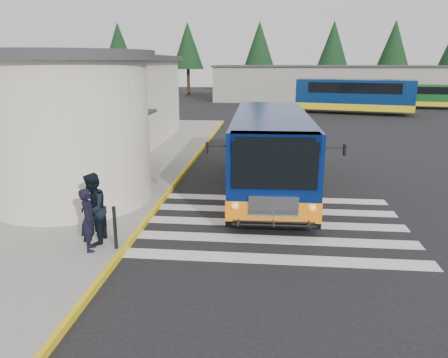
# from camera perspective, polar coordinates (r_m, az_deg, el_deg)

# --- Properties ---
(ground) EXTENTS (140.00, 140.00, 0.00)m
(ground) POSITION_cam_1_polar(r_m,az_deg,el_deg) (13.73, 7.77, -4.68)
(ground) COLOR black
(ground) RESTS_ON ground
(sidewalk) EXTENTS (10.00, 34.00, 0.15)m
(sidewalk) POSITION_cam_1_polar(r_m,az_deg,el_deg) (19.45, -20.16, 0.66)
(sidewalk) COLOR gray
(sidewalk) RESTS_ON ground
(curb_strip) EXTENTS (0.12, 34.00, 0.16)m
(curb_strip) POSITION_cam_1_polar(r_m,az_deg,el_deg) (17.87, -5.71, 0.32)
(curb_strip) COLOR yellow
(curb_strip) RESTS_ON ground
(station_building) EXTENTS (12.70, 18.70, 4.80)m
(station_building) POSITION_cam_1_polar(r_m,az_deg,el_deg) (22.43, -21.83, 8.79)
(station_building) COLOR beige
(station_building) RESTS_ON ground
(crosswalk) EXTENTS (8.00, 5.35, 0.01)m
(crosswalk) POSITION_cam_1_polar(r_m,az_deg,el_deg) (12.97, 5.66, -5.79)
(crosswalk) COLOR silver
(crosswalk) RESTS_ON ground
(depot_building) EXTENTS (26.40, 8.40, 4.20)m
(depot_building) POSITION_cam_1_polar(r_m,az_deg,el_deg) (55.37, 12.84, 12.12)
(depot_building) COLOR gray
(depot_building) RESTS_ON ground
(tree_line) EXTENTS (58.40, 4.40, 10.00)m
(tree_line) POSITION_cam_1_polar(r_m,az_deg,el_deg) (63.33, 12.49, 16.70)
(tree_line) COLOR black
(tree_line) RESTS_ON ground
(transit_bus) EXTENTS (3.64, 10.06, 2.82)m
(transit_bus) POSITION_cam_1_polar(r_m,az_deg,el_deg) (16.05, 6.04, 3.27)
(transit_bus) COLOR #071856
(transit_bus) RESTS_ON ground
(pedestrian_a) EXTENTS (0.54, 0.66, 1.57)m
(pedestrian_a) POSITION_cam_1_polar(r_m,az_deg,el_deg) (11.04, -17.28, -5.10)
(pedestrian_a) COLOR black
(pedestrian_a) RESTS_ON sidewalk
(pedestrian_b) EXTENTS (0.76, 0.94, 1.83)m
(pedestrian_b) POSITION_cam_1_polar(r_m,az_deg,el_deg) (11.37, -16.79, -3.77)
(pedestrian_b) COLOR black
(pedestrian_b) RESTS_ON sidewalk
(bollard) EXTENTS (0.09, 0.09, 1.09)m
(bollard) POSITION_cam_1_polar(r_m,az_deg,el_deg) (11.03, -14.04, -6.19)
(bollard) COLOR black
(bollard) RESTS_ON sidewalk
(far_bus_a) EXTENTS (10.64, 5.31, 2.64)m
(far_bus_a) POSITION_cam_1_polar(r_m,az_deg,el_deg) (41.99, 16.68, 10.51)
(far_bus_a) COLOR #06214E
(far_bus_a) RESTS_ON ground
(far_bus_b) EXTENTS (8.24, 3.51, 2.06)m
(far_bus_b) POSITION_cam_1_polar(r_m,az_deg,el_deg) (49.62, 26.48, 9.75)
(far_bus_b) COLOR #13491C
(far_bus_b) RESTS_ON ground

